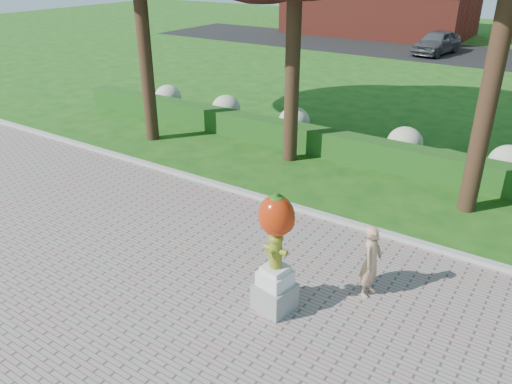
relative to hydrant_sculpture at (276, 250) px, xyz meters
The scene contains 8 objects.
ground 2.07m from the hydrant_sculpture, 158.15° to the left, with size 100.00×100.00×0.00m, color #144D13.
curb 4.09m from the hydrant_sculpture, 112.79° to the left, with size 40.00×0.18×0.15m, color #ADADA5.
lawn_hedge 7.81m from the hydrant_sculpture, 101.27° to the left, with size 24.00×0.70×0.80m, color #234B15.
hydrangea_row 8.69m from the hydrant_sculpture, 96.26° to the left, with size 20.10×1.10×0.99m.
street 28.68m from the hydrant_sculpture, 93.03° to the left, with size 50.00×8.00×0.02m, color black.
hydrant_sculpture is the anchor object (origin of this frame).
woman 1.91m from the hydrant_sculpture, 47.09° to the left, with size 0.53×0.35×1.45m, color tan.
parked_car 28.15m from the hydrant_sculpture, 99.95° to the left, with size 1.77×4.41×1.50m, color #45494E.
Camera 1 is at (5.29, -6.91, 5.90)m, focal length 35.00 mm.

